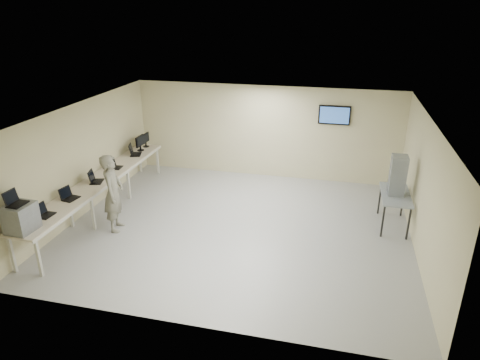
% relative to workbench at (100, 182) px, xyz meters
% --- Properties ---
extents(room, '(8.01, 7.01, 2.81)m').
position_rel_workbench_xyz_m(room, '(3.62, 0.06, 0.58)').
color(room, '#9A9A9A').
rests_on(room, ground).
extents(workbench, '(0.76, 6.00, 0.90)m').
position_rel_workbench_xyz_m(workbench, '(0.00, 0.00, 0.00)').
color(workbench, '#C0B190').
rests_on(workbench, ground).
extents(equipment_box, '(0.49, 0.55, 0.56)m').
position_rel_workbench_xyz_m(equipment_box, '(-0.06, -2.70, 0.35)').
color(equipment_box, gray).
rests_on(equipment_box, workbench).
extents(laptop_on_box, '(0.30, 0.36, 0.28)m').
position_rel_workbench_xyz_m(laptop_on_box, '(-0.12, -2.70, 0.70)').
color(laptop_on_box, black).
rests_on(laptop_on_box, equipment_box).
extents(laptop_0, '(0.29, 0.35, 0.27)m').
position_rel_workbench_xyz_m(laptop_0, '(-0.07, -2.06, 0.14)').
color(laptop_0, black).
rests_on(laptop_0, workbench).
extents(laptop_1, '(0.34, 0.39, 0.28)m').
position_rel_workbench_xyz_m(laptop_1, '(-0.06, -1.20, 0.15)').
color(laptop_1, black).
rests_on(laptop_1, workbench).
extents(laptop_2, '(0.40, 0.43, 0.29)m').
position_rel_workbench_xyz_m(laptop_2, '(-0.03, -0.17, 0.15)').
color(laptop_2, black).
rests_on(laptop_2, workbench).
extents(laptop_3, '(0.29, 0.34, 0.25)m').
position_rel_workbench_xyz_m(laptop_3, '(-0.02, 0.84, 0.14)').
color(laptop_3, black).
rests_on(laptop_3, workbench).
extents(laptop_4, '(0.44, 0.47, 0.31)m').
position_rel_workbench_xyz_m(laptop_4, '(-0.03, 1.97, 0.15)').
color(laptop_4, black).
rests_on(laptop_4, workbench).
extents(monitor_near, '(0.20, 0.46, 0.45)m').
position_rel_workbench_xyz_m(monitor_near, '(-0.01, 2.37, 0.35)').
color(monitor_near, black).
rests_on(monitor_near, workbench).
extents(monitor_far, '(0.19, 0.42, 0.42)m').
position_rel_workbench_xyz_m(monitor_far, '(-0.01, 2.75, 0.33)').
color(monitor_far, black).
rests_on(monitor_far, workbench).
extents(soldier, '(0.60, 0.77, 1.87)m').
position_rel_workbench_xyz_m(soldier, '(0.79, -0.74, 0.11)').
color(soldier, slate).
rests_on(soldier, ground).
extents(side_table, '(0.66, 1.41, 0.85)m').
position_rel_workbench_xyz_m(side_table, '(7.19, 0.94, -0.05)').
color(side_table, gray).
rests_on(side_table, ground).
extents(storage_bins, '(0.36, 0.40, 0.94)m').
position_rel_workbench_xyz_m(storage_bins, '(7.17, 0.94, 0.49)').
color(storage_bins, gray).
rests_on(storage_bins, side_table).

